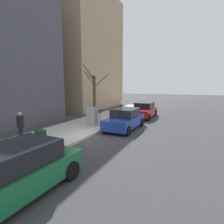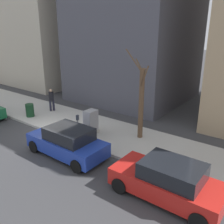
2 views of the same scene
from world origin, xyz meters
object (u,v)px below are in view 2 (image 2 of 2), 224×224
(parked_car_blue, at_px, (67,142))
(parking_meter, at_px, (78,124))
(parked_car_red, at_px, (168,181))
(utility_box, at_px, (91,122))
(bare_tree, at_px, (141,101))
(pedestrian_midblock, at_px, (51,99))
(trash_bin, at_px, (30,110))

(parked_car_blue, relative_size, parking_meter, 3.12)
(parked_car_red, bearing_deg, utility_box, 67.52)
(parked_car_blue, bearing_deg, bare_tree, -26.47)
(utility_box, bearing_deg, pedestrian_midblock, 75.17)
(parked_car_blue, relative_size, bare_tree, 0.87)
(parking_meter, height_order, utility_box, utility_box)
(bare_tree, relative_size, pedestrian_midblock, 2.93)
(parked_car_red, relative_size, parked_car_blue, 1.00)
(parked_car_red, height_order, parking_meter, parked_car_red)
(utility_box, distance_m, bare_tree, 3.23)
(parked_car_blue, height_order, trash_bin, parked_car_blue)
(parked_car_blue, distance_m, parking_meter, 1.85)
(pedestrian_midblock, bearing_deg, parked_car_blue, 76.99)
(parked_car_blue, distance_m, bare_tree, 4.51)
(parked_car_blue, bearing_deg, trash_bin, 71.52)
(parked_car_red, distance_m, bare_tree, 5.39)
(parking_meter, bearing_deg, parked_car_red, -104.54)
(parked_car_blue, xyz_separation_m, pedestrian_midblock, (3.81, 5.73, 0.35))
(parking_meter, distance_m, trash_bin, 5.16)
(utility_box, relative_size, bare_tree, 0.29)
(parking_meter, height_order, pedestrian_midblock, pedestrian_midblock)
(parked_car_blue, relative_size, pedestrian_midblock, 2.54)
(parked_car_red, height_order, trash_bin, parked_car_red)
(trash_bin, height_order, pedestrian_midblock, pedestrian_midblock)
(bare_tree, bearing_deg, parked_car_blue, 153.01)
(utility_box, distance_m, trash_bin, 5.37)
(parked_car_red, relative_size, pedestrian_midblock, 2.53)
(parking_meter, bearing_deg, parked_car_blue, -151.73)
(parked_car_red, xyz_separation_m, pedestrian_midblock, (3.83, 11.14, 0.35))
(parking_meter, xyz_separation_m, bare_tree, (2.15, -2.79, 1.34))
(parking_meter, distance_m, pedestrian_midblock, 5.34)
(bare_tree, bearing_deg, utility_box, 116.95)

